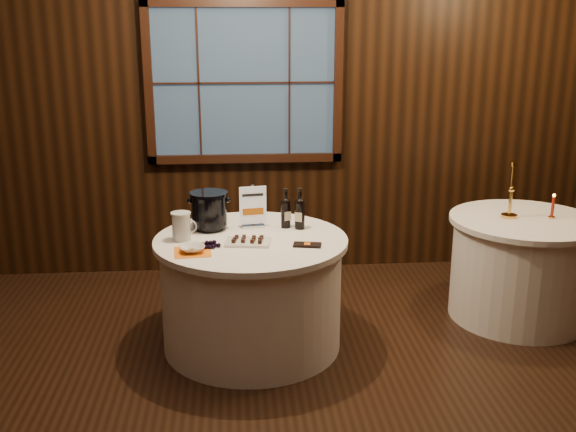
{
  "coord_description": "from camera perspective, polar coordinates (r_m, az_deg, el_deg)",
  "views": [
    {
      "loc": [
        -0.1,
        -3.22,
        2.15
      ],
      "look_at": [
        0.24,
        0.9,
        0.95
      ],
      "focal_mm": 42.0,
      "sensor_mm": 36.0,
      "label": 1
    }
  ],
  "objects": [
    {
      "name": "ice_bucket",
      "position": [
        4.61,
        -6.69,
        0.52
      ],
      "size": [
        0.26,
        0.26,
        0.26
      ],
      "color": "black",
      "rests_on": "main_table"
    },
    {
      "name": "glass_pitcher",
      "position": [
        4.43,
        -9.01,
        -0.85
      ],
      "size": [
        0.17,
        0.13,
        0.19
      ],
      "rotation": [
        0.0,
        0.0,
        -0.25
      ],
      "color": "silver",
      "rests_on": "main_table"
    },
    {
      "name": "back_wall",
      "position": [
        5.74,
        -3.71,
        10.16
      ],
      "size": [
        6.0,
        0.1,
        3.0
      ],
      "color": "black",
      "rests_on": "ground"
    },
    {
      "name": "port_bottle_left",
      "position": [
        4.63,
        -0.2,
        0.45
      ],
      "size": [
        0.07,
        0.08,
        0.28
      ],
      "rotation": [
        0.0,
        0.0,
        0.37
      ],
      "color": "black",
      "rests_on": "main_table"
    },
    {
      "name": "port_bottle_right",
      "position": [
        4.6,
        1.0,
        0.4
      ],
      "size": [
        0.07,
        0.08,
        0.29
      ],
      "rotation": [
        0.0,
        0.0,
        -0.4
      ],
      "color": "black",
      "rests_on": "main_table"
    },
    {
      "name": "ground",
      "position": [
        3.87,
        -2.55,
        -17.48
      ],
      "size": [
        6.0,
        6.0,
        0.0
      ],
      "primitive_type": "plane",
      "color": "black",
      "rests_on": "ground"
    },
    {
      "name": "cracker_bowl",
      "position": [
        4.2,
        -8.09,
        -2.75
      ],
      "size": [
        0.17,
        0.17,
        0.04
      ],
      "primitive_type": "imported",
      "rotation": [
        0.0,
        0.0,
        0.13
      ],
      "color": "white",
      "rests_on": "orange_napkin"
    },
    {
      "name": "main_table",
      "position": [
        4.58,
        -3.09,
        -6.43
      ],
      "size": [
        1.28,
        1.28,
        0.77
      ],
      "color": "white",
      "rests_on": "ground"
    },
    {
      "name": "grape_bunch",
      "position": [
        4.26,
        -6.56,
        -2.45
      ],
      "size": [
        0.19,
        0.08,
        0.04
      ],
      "rotation": [
        0.0,
        0.0,
        0.13
      ],
      "color": "black",
      "rests_on": "main_table"
    },
    {
      "name": "chocolate_box",
      "position": [
        4.28,
        1.64,
        -2.46
      ],
      "size": [
        0.19,
        0.12,
        0.01
      ],
      "primitive_type": "cube",
      "rotation": [
        0.0,
        0.0,
        -0.19
      ],
      "color": "black",
      "rests_on": "main_table"
    },
    {
      "name": "side_table",
      "position": [
        5.29,
        19.09,
        -4.15
      ],
      "size": [
        1.08,
        1.08,
        0.77
      ],
      "color": "white",
      "rests_on": "ground"
    },
    {
      "name": "sign_stand",
      "position": [
        4.65,
        -3.01,
        0.27
      ],
      "size": [
        0.19,
        0.11,
        0.3
      ],
      "rotation": [
        0.0,
        0.0,
        0.14
      ],
      "color": "#B9B8C0",
      "rests_on": "main_table"
    },
    {
      "name": "orange_napkin",
      "position": [
        4.21,
        -8.08,
        -3.02
      ],
      "size": [
        0.24,
        0.24,
        0.0
      ],
      "primitive_type": "cube",
      "rotation": [
        0.0,
        0.0,
        0.09
      ],
      "color": "orange",
      "rests_on": "main_table"
    },
    {
      "name": "chocolate_plate",
      "position": [
        4.33,
        -3.41,
        -2.12
      ],
      "size": [
        0.31,
        0.23,
        0.04
      ],
      "rotation": [
        0.0,
        0.0,
        -0.14
      ],
      "color": "white",
      "rests_on": "main_table"
    },
    {
      "name": "red_candle",
      "position": [
        5.22,
        21.49,
        0.6
      ],
      "size": [
        0.05,
        0.05,
        0.18
      ],
      "color": "gold",
      "rests_on": "side_table"
    },
    {
      "name": "brass_candlestick",
      "position": [
        5.12,
        18.34,
        1.5
      ],
      "size": [
        0.12,
        0.12,
        0.41
      ],
      "color": "gold",
      "rests_on": "side_table"
    }
  ]
}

